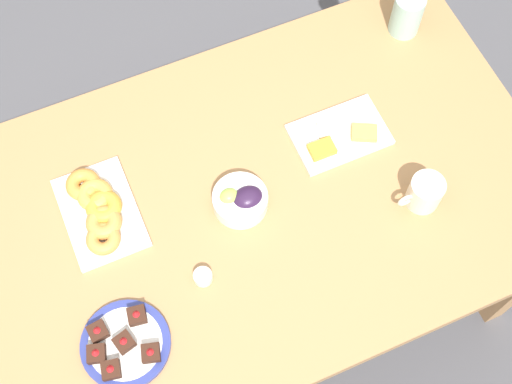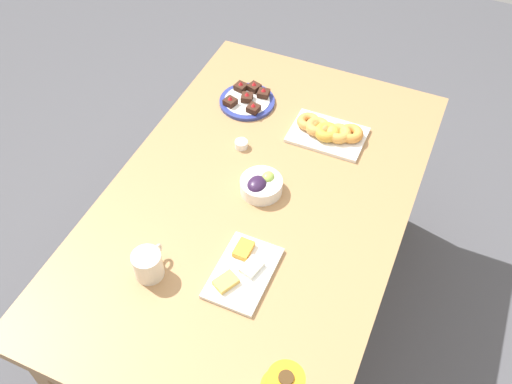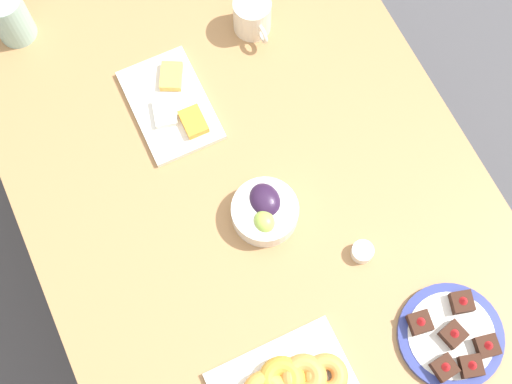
% 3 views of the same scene
% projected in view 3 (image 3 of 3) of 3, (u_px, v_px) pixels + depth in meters
% --- Properties ---
extents(ground_plane, '(6.00, 6.00, 0.00)m').
position_uv_depth(ground_plane, '(256.00, 273.00, 2.28)').
color(ground_plane, '#4C4C51').
extents(dining_table, '(1.60, 1.00, 0.74)m').
position_uv_depth(dining_table, '(256.00, 210.00, 1.67)').
color(dining_table, '#A87A4C').
rests_on(dining_table, ground_plane).
extents(coffee_mug, '(0.13, 0.09, 0.10)m').
position_uv_depth(coffee_mug, '(252.00, 15.00, 1.69)').
color(coffee_mug, silver).
rests_on(coffee_mug, dining_table).
extents(grape_bowl, '(0.15, 0.15, 0.07)m').
position_uv_depth(grape_bowl, '(265.00, 211.00, 1.54)').
color(grape_bowl, white).
rests_on(grape_bowl, dining_table).
extents(cheese_platter, '(0.26, 0.17, 0.03)m').
position_uv_depth(cheese_platter, '(172.00, 105.00, 1.65)').
color(cheese_platter, white).
rests_on(cheese_platter, dining_table).
extents(jam_cup_honey, '(0.05, 0.05, 0.03)m').
position_uv_depth(jam_cup_honey, '(362.00, 252.00, 1.53)').
color(jam_cup_honey, white).
rests_on(jam_cup_honey, dining_table).
extents(dessert_plate, '(0.22, 0.22, 0.05)m').
position_uv_depth(dessert_plate, '(452.00, 337.00, 1.47)').
color(dessert_plate, navy).
rests_on(dessert_plate, dining_table).
extents(flower_vase, '(0.11, 0.11, 0.25)m').
position_uv_depth(flower_vase, '(7.00, 12.00, 1.65)').
color(flower_vase, '#99C1B7').
rests_on(flower_vase, dining_table).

